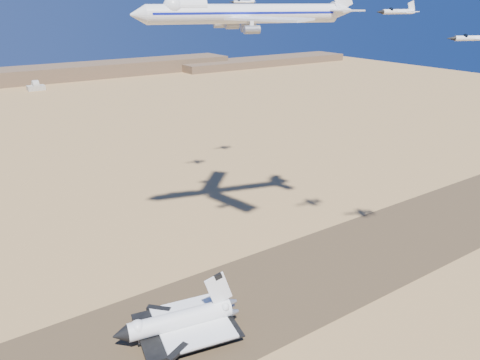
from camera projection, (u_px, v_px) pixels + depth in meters
ground at (229, 309)px, 159.01m from camera, size 1200.00×1200.00×0.00m
runway at (229, 309)px, 159.00m from camera, size 600.00×50.00×0.06m
ridgeline at (47, 76)px, 597.25m from camera, size 960.00×90.00×18.00m
shuttle at (180, 322)px, 144.55m from camera, size 39.50×29.16×19.46m
carrier_747 at (239, 14)px, 163.19m from camera, size 82.15×61.41×20.53m
crew_a at (221, 337)px, 144.25m from camera, size 0.67×0.78×1.82m
crew_b at (210, 344)px, 141.36m from camera, size 0.89×0.97×1.74m
crew_c at (215, 342)px, 142.09m from camera, size 1.11×0.91×1.69m
chase_jet_a at (397, 11)px, 146.86m from camera, size 16.22×8.88×4.04m
chase_jet_b at (474, 38)px, 142.79m from camera, size 16.02×9.86×4.17m
chase_jet_c at (205, 14)px, 210.65m from camera, size 13.51×7.88×3.44m
chase_jet_d at (243, 2)px, 235.08m from camera, size 13.88×7.85×3.49m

